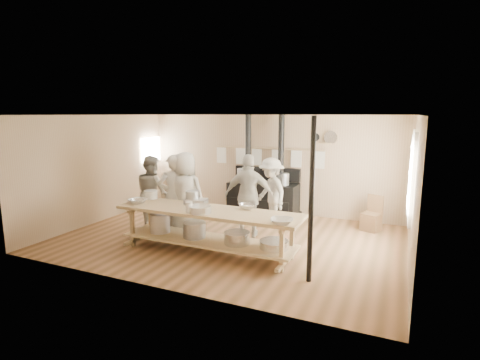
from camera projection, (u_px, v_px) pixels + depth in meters
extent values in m
plane|color=brown|center=(229.00, 239.00, 7.97)|extent=(7.00, 7.00, 0.00)
plane|color=tan|center=(269.00, 164.00, 10.00)|extent=(7.00, 0.00, 7.00)
plane|color=tan|center=(155.00, 205.00, 5.49)|extent=(7.00, 0.00, 7.00)
plane|color=tan|center=(99.00, 169.00, 9.14)|extent=(0.00, 5.00, 5.00)
plane|color=tan|center=(414.00, 193.00, 6.36)|extent=(0.00, 5.00, 5.00)
plane|color=#C4B491|center=(228.00, 115.00, 7.52)|extent=(7.00, 7.00, 0.00)
cube|color=beige|center=(413.00, 176.00, 6.87)|extent=(0.06, 1.35, 1.65)
plane|color=white|center=(410.00, 176.00, 6.89)|extent=(0.00, 1.50, 1.50)
cube|color=beige|center=(410.00, 176.00, 6.89)|extent=(0.02, 0.03, 1.50)
plane|color=white|center=(151.00, 149.00, 10.87)|extent=(0.00, 0.90, 0.90)
cube|color=black|center=(263.00, 199.00, 9.79)|extent=(1.80, 0.70, 0.85)
cube|color=black|center=(263.00, 213.00, 9.86)|extent=(1.90, 0.75, 0.10)
cube|color=black|center=(267.00, 174.00, 9.95)|extent=(1.80, 0.12, 0.35)
cylinder|color=black|center=(248.00, 149.00, 9.79)|extent=(0.15, 0.15, 1.75)
cylinder|color=black|center=(281.00, 150.00, 9.43)|extent=(0.15, 0.15, 1.75)
cylinder|color=#B2B2B7|center=(244.00, 175.00, 9.91)|extent=(0.36, 0.36, 0.34)
cylinder|color=gray|center=(283.00, 179.00, 9.43)|extent=(0.30, 0.30, 0.30)
cylinder|color=tan|center=(268.00, 149.00, 9.84)|extent=(3.00, 0.04, 0.04)
cube|color=silver|center=(222.00, 155.00, 10.41)|extent=(0.28, 0.01, 0.46)
cube|color=silver|center=(239.00, 156.00, 10.20)|extent=(0.28, 0.01, 0.46)
cube|color=silver|center=(258.00, 156.00, 9.98)|extent=(0.28, 0.01, 0.46)
cube|color=silver|center=(277.00, 157.00, 9.77)|extent=(0.28, 0.01, 0.46)
cube|color=silver|center=(297.00, 158.00, 9.55)|extent=(0.28, 0.01, 0.46)
cube|color=silver|center=(318.00, 159.00, 9.34)|extent=(0.28, 0.01, 0.46)
cube|color=tan|center=(321.00, 143.00, 9.27)|extent=(0.50, 0.14, 0.03)
cylinder|color=black|center=(316.00, 137.00, 9.32)|extent=(0.20, 0.04, 0.20)
cylinder|color=silver|center=(331.00, 137.00, 9.17)|extent=(0.32, 0.03, 0.32)
cube|color=tan|center=(208.00, 211.00, 7.02)|extent=(3.60, 0.90, 0.06)
cube|color=tan|center=(208.00, 240.00, 7.12)|extent=(3.40, 0.80, 0.04)
cube|color=tan|center=(208.00, 243.00, 7.13)|extent=(3.30, 0.06, 0.06)
cube|color=tan|center=(132.00, 226.00, 7.43)|extent=(0.07, 0.07, 0.85)
cube|color=tan|center=(151.00, 218.00, 7.97)|extent=(0.07, 0.07, 0.85)
cube|color=tan|center=(282.00, 248.00, 6.20)|extent=(0.07, 0.07, 0.85)
cube|color=tan|center=(292.00, 237.00, 6.74)|extent=(0.07, 0.07, 0.85)
cylinder|color=#B2B2B7|center=(160.00, 223.00, 7.52)|extent=(0.40, 0.40, 0.38)
cylinder|color=gray|center=(195.00, 230.00, 7.21)|extent=(0.44, 0.44, 0.30)
cylinder|color=silver|center=(237.00, 238.00, 6.86)|extent=(0.48, 0.48, 0.22)
cylinder|color=silver|center=(273.00, 245.00, 6.59)|extent=(0.52, 0.52, 0.14)
cylinder|color=black|center=(311.00, 202.00, 5.72)|extent=(0.08, 0.08, 2.60)
imported|color=#B3AD9E|center=(174.00, 196.00, 8.00)|extent=(0.77, 0.75, 1.78)
imported|color=#B3AD9E|center=(152.00, 192.00, 8.61)|extent=(1.03, 0.95, 1.70)
imported|color=#B3AD9E|center=(185.00, 195.00, 7.99)|extent=(0.93, 0.64, 1.84)
imported|color=#B3AD9E|center=(249.00, 196.00, 7.98)|extent=(1.13, 0.69, 1.79)
imported|color=#B3AD9E|center=(271.00, 193.00, 8.71)|extent=(1.18, 1.16, 1.63)
cube|color=brown|center=(371.00, 222.00, 8.50)|extent=(0.48, 0.48, 0.40)
cube|color=brown|center=(375.00, 204.00, 8.55)|extent=(0.36, 0.16, 0.45)
imported|color=white|center=(138.00, 201.00, 7.53)|extent=(0.40, 0.40, 0.09)
imported|color=silver|center=(137.00, 202.00, 7.46)|extent=(0.41, 0.41, 0.09)
imported|color=white|center=(282.00, 221.00, 6.09)|extent=(0.44, 0.44, 0.09)
imported|color=silver|center=(247.00, 207.00, 7.04)|extent=(0.39, 0.39, 0.10)
cube|color=#B2B2B7|center=(196.00, 201.00, 7.48)|extent=(0.48, 0.37, 0.10)
cylinder|color=silver|center=(200.00, 209.00, 6.78)|extent=(0.46, 0.46, 0.13)
cylinder|color=gray|center=(192.00, 197.00, 7.50)|extent=(0.36, 0.36, 0.25)
cylinder|color=white|center=(151.00, 195.00, 7.91)|extent=(0.35, 0.35, 0.18)
cylinder|color=white|center=(189.00, 207.00, 6.78)|extent=(0.17, 0.17, 0.20)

